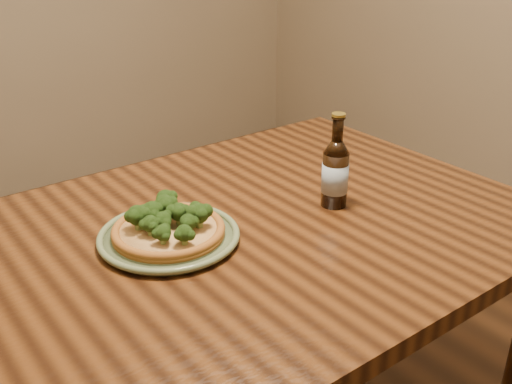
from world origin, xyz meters
TOP-DOWN VIEW (x-y plane):
  - table at (0.00, 0.10)m, footprint 1.60×0.90m
  - plate at (0.01, 0.14)m, footprint 0.28×0.28m
  - pizza at (0.01, 0.14)m, footprint 0.23×0.23m
  - beer_bottle at (0.39, 0.06)m, footprint 0.06×0.06m

SIDE VIEW (x-z plane):
  - table at x=0.00m, z-range 0.28..1.03m
  - plate at x=0.01m, z-range 0.75..0.77m
  - pizza at x=0.01m, z-range 0.75..0.82m
  - beer_bottle at x=0.39m, z-range 0.72..0.94m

